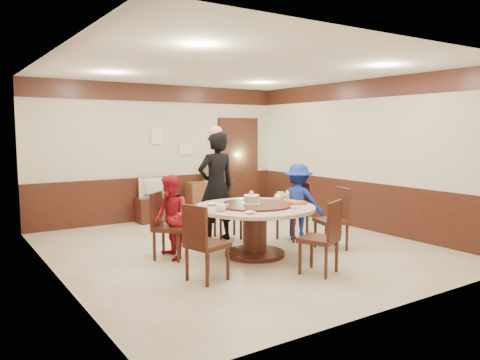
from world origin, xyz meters
TOP-DOWN VIEW (x-y plane):
  - room at (0.01, 0.01)m, footprint 6.00×6.04m
  - banquet_table at (-0.05, -0.50)m, footprint 1.78×1.78m
  - chair_0 at (1.11, 0.00)m, footprint 0.52×0.51m
  - chair_1 at (0.22, 0.71)m, footprint 0.53×0.54m
  - chair_2 at (-1.18, 0.07)m, footprint 0.62×0.62m
  - chair_3 at (-1.23, -1.12)m, footprint 0.54×0.54m
  - chair_4 at (0.15, -1.69)m, footprint 0.58×0.58m
  - chair_5 at (1.19, -0.85)m, footprint 0.55×0.54m
  - person_standing at (-0.03, 0.66)m, footprint 0.68×0.45m
  - person_red at (-1.18, 0.03)m, footprint 0.52×0.64m
  - person_blue at (1.15, -0.07)m, footprint 0.90×0.96m
  - birthday_cake at (-0.08, -0.45)m, footprint 0.28×0.28m
  - teapot_left at (-0.70, -0.60)m, footprint 0.17×0.15m
  - teapot_right at (0.56, -0.30)m, footprint 0.17×0.15m
  - bowl_0 at (-0.56, -0.12)m, footprint 0.17×0.17m
  - bowl_1 at (0.27, -1.01)m, footprint 0.12×0.12m
  - bowl_2 at (-0.48, -1.00)m, footprint 0.13×0.13m
  - bowl_3 at (0.61, -0.65)m, footprint 0.13×0.13m
  - saucer_near at (-0.30, -1.15)m, footprint 0.18×0.18m
  - saucer_far at (0.40, 0.00)m, footprint 0.18×0.18m
  - shrimp_platter at (0.49, -0.83)m, footprint 0.30×0.20m
  - bottle_0 at (0.45, -0.51)m, footprint 0.06×0.06m
  - bottle_1 at (0.60, -0.45)m, footprint 0.06×0.06m
  - tv_stand at (-0.22, 2.75)m, footprint 0.85×0.45m
  - television at (-0.22, 2.75)m, footprint 0.70×0.20m
  - side_cabinet at (0.92, 2.78)m, footprint 0.80×0.40m
  - thermos at (0.95, 2.78)m, footprint 0.15×0.15m
  - notice_left at (-0.10, 2.96)m, footprint 0.25×0.00m
  - notice_right at (0.55, 2.96)m, footprint 0.30×0.00m

SIDE VIEW (x-z plane):
  - tv_stand at x=-0.22m, z-range 0.00..0.50m
  - chair_0 at x=1.11m, z-range -0.18..0.79m
  - chair_1 at x=0.22m, z-range -0.18..0.79m
  - chair_2 at x=-1.18m, z-range -0.18..0.79m
  - chair_3 at x=-1.23m, z-range -0.18..0.79m
  - chair_4 at x=0.15m, z-range -0.18..0.79m
  - chair_5 at x=1.19m, z-range -0.18..0.79m
  - side_cabinet at x=0.92m, z-range 0.00..0.75m
  - banquet_table at x=-0.05m, z-range 0.14..0.92m
  - person_red at x=-1.18m, z-range 0.00..1.23m
  - person_blue at x=1.15m, z-range 0.00..1.30m
  - television at x=-0.22m, z-range 0.50..0.90m
  - saucer_near at x=-0.30m, z-range 0.75..0.76m
  - saucer_far at x=0.40m, z-range 0.75..0.76m
  - bowl_2 at x=-0.48m, z-range 0.75..0.78m
  - bowl_1 at x=0.27m, z-range 0.75..0.79m
  - bowl_0 at x=-0.56m, z-range 0.75..0.79m
  - bowl_3 at x=0.61m, z-range 0.75..0.79m
  - shrimp_platter at x=0.49m, z-range 0.75..0.81m
  - teapot_left at x=-0.70m, z-range 0.75..0.87m
  - teapot_right at x=0.56m, z-range 0.75..0.87m
  - bottle_0 at x=0.45m, z-range 0.75..0.91m
  - bottle_1 at x=0.60m, z-range 0.75..0.91m
  - birthday_cake at x=-0.08m, z-range 0.75..0.94m
  - person_standing at x=-0.03m, z-range 0.00..1.85m
  - thermos at x=0.95m, z-range 0.75..1.13m
  - room at x=0.01m, z-range -0.34..2.50m
  - notice_right at x=0.55m, z-range 1.34..1.56m
  - notice_left at x=-0.10m, z-range 1.57..1.93m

